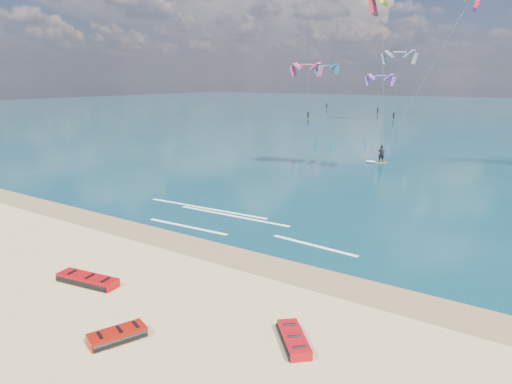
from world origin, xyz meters
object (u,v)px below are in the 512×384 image
Objects in this scene: packed_kite_right at (118,340)px; kitesurfer_main at (401,75)px; packed_kite_mid at (294,343)px; packed_kite_left at (88,284)px.

kitesurfer_main is (-0.93, 31.82, 8.50)m from packed_kite_right.
packed_kite_mid is at bearing -107.97° from kitesurfer_main.
packed_kite_left reaches higher than packed_kite_right.
packed_kite_mid is 0.13× the size of kitesurfer_main.
packed_kite_right reaches higher than packed_kite_mid.
packed_kite_left is 31.10m from kitesurfer_main.
packed_kite_left is at bearing -127.23° from packed_kite_mid.
kitesurfer_main reaches higher than packed_kite_right.
kitesurfer_main reaches higher than packed_kite_left.
packed_kite_right is 0.12× the size of kitesurfer_main.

